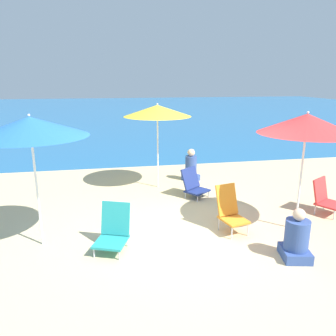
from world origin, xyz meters
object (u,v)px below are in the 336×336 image
at_px(beach_umbrella_blue, 30,127).
at_px(person_seated_near, 296,239).
at_px(beach_chair_teal, 113,230).
at_px(beach_umbrella_yellow, 157,111).
at_px(beach_chair_navy, 194,184).
at_px(beach_chair_red, 325,197).
at_px(beach_chair_orange, 230,209).
at_px(person_seated_far, 191,167).
at_px(beach_umbrella_red, 307,124).

bearing_deg(beach_umbrella_blue, person_seated_near, -17.01).
height_order(beach_chair_teal, person_seated_near, person_seated_near).
bearing_deg(person_seated_near, beach_umbrella_yellow, 123.74).
bearing_deg(beach_chair_navy, beach_chair_red, -68.12).
distance_m(beach_umbrella_yellow, beach_chair_teal, 3.60).
xyz_separation_m(beach_chair_orange, person_seated_far, (0.09, 3.11, -0.05)).
relative_size(person_seated_near, person_seated_far, 0.93).
distance_m(beach_chair_red, person_seated_near, 2.19).
bearing_deg(person_seated_far, beach_chair_red, -89.88).
relative_size(beach_umbrella_yellow, person_seated_far, 2.42).
height_order(beach_umbrella_yellow, beach_chair_teal, beach_umbrella_yellow).
bearing_deg(beach_umbrella_yellow, beach_chair_red, -36.58).
distance_m(beach_umbrella_blue, beach_chair_red, 5.73).
xyz_separation_m(beach_umbrella_yellow, person_seated_far, (0.97, 0.41, -1.58)).
height_order(beach_umbrella_blue, beach_chair_red, beach_umbrella_blue).
xyz_separation_m(beach_umbrella_blue, person_seated_near, (3.91, -1.20, -1.66)).
height_order(beach_umbrella_red, beach_chair_navy, beach_umbrella_red).
bearing_deg(beach_chair_teal, person_seated_near, 3.87).
relative_size(beach_umbrella_red, beach_chair_red, 3.01).
height_order(beach_umbrella_yellow, beach_chair_red, beach_umbrella_yellow).
bearing_deg(beach_umbrella_red, person_seated_near, -121.96).
distance_m(beach_umbrella_yellow, beach_chair_orange, 3.24).
bearing_deg(beach_chair_red, beach_chair_navy, 117.89).
height_order(beach_chair_orange, person_seated_far, person_seated_far).
bearing_deg(beach_umbrella_blue, beach_chair_teal, -16.46).
relative_size(beach_chair_navy, beach_chair_teal, 0.98).
bearing_deg(beach_umbrella_yellow, person_seated_far, 22.62).
bearing_deg(beach_chair_teal, beach_chair_red, 30.00).
xyz_separation_m(beach_chair_orange, beach_chair_navy, (-0.18, 1.85, -0.10)).
bearing_deg(beach_chair_teal, beach_umbrella_yellow, 89.05).
height_order(beach_umbrella_blue, person_seated_far, beach_umbrella_blue).
xyz_separation_m(beach_umbrella_blue, beach_chair_teal, (1.17, -0.35, -1.66)).
distance_m(beach_umbrella_yellow, person_seated_near, 4.43).
height_order(beach_umbrella_yellow, person_seated_near, beach_umbrella_yellow).
xyz_separation_m(beach_umbrella_red, person_seated_far, (-1.14, 3.30, -1.59)).
bearing_deg(beach_umbrella_red, beach_chair_red, 30.60).
bearing_deg(beach_umbrella_yellow, beach_umbrella_blue, -132.15).
relative_size(beach_chair_orange, person_seated_near, 1.02).
relative_size(beach_chair_navy, person_seated_near, 0.88).
bearing_deg(beach_umbrella_blue, beach_umbrella_red, -3.28).
xyz_separation_m(beach_chair_orange, person_seated_near, (0.64, -1.12, -0.09)).
bearing_deg(beach_umbrella_yellow, person_seated_near, -68.22).
relative_size(beach_umbrella_red, person_seated_near, 2.63).
xyz_separation_m(beach_chair_red, person_seated_near, (-1.58, -1.52, -0.03)).
height_order(beach_chair_navy, beach_chair_teal, beach_chair_teal).
xyz_separation_m(beach_chair_orange, beach_chair_teal, (-2.10, -0.27, -0.09)).
height_order(beach_chair_navy, person_seated_far, person_seated_far).
height_order(beach_umbrella_blue, beach_chair_orange, beach_umbrella_blue).
xyz_separation_m(beach_chair_navy, beach_chair_red, (2.40, -1.45, 0.04)).
bearing_deg(beach_umbrella_yellow, beach_umbrella_red, -53.80).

